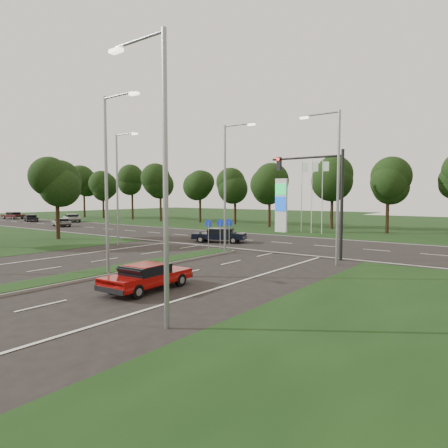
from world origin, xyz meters
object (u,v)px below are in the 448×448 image
Objects in this scene: navy_sedan at (219,235)px; far_car_a at (61,222)px; far_car_c at (31,218)px; red_sedan at (147,276)px; far_car_b at (72,218)px; far_car_d at (13,215)px.

far_car_a is at bearing 63.38° from navy_sedan.
navy_sedan is 1.19× the size of far_car_c.
red_sedan is 40.18m from far_car_a.
navy_sedan is 1.04× the size of far_car_b.
far_car_c is at bearing 139.85° from far_car_b.
navy_sedan is at bearing 114.12° from red_sedan.
navy_sedan reaches higher than far_car_c.
far_car_a is 0.87× the size of far_car_b.
red_sedan is 17.90m from navy_sedan.
far_car_b is at bearing 54.39° from navy_sedan.
navy_sedan is 35.96m from far_car_b.
far_car_d is at bearing 99.67° from far_car_c.
far_car_c is (-13.30, 2.79, 0.00)m from far_car_a.
far_car_d is (-15.64, -1.55, -0.01)m from far_car_b.
far_car_c is at bearing -106.53° from far_car_d.
far_car_a is 0.92× the size of far_car_d.
red_sedan is 0.96× the size of far_car_d.
far_car_b reaches higher than far_car_c.
far_car_b reaches higher than red_sedan.
far_car_c is at bearing 60.71° from navy_sedan.
red_sedan is 1.04× the size of far_car_a.
far_car_d is (-22.87, 4.54, 0.07)m from far_car_a.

